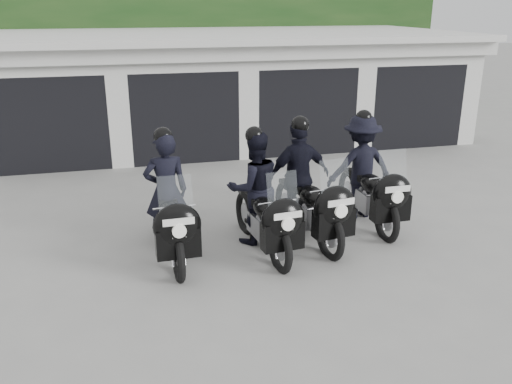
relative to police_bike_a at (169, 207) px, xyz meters
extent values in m
plane|color=gray|center=(0.90, -0.39, -0.81)|extent=(80.00, 80.00, 0.00)
cube|color=silver|center=(0.90, 8.11, 0.59)|extent=(16.00, 6.00, 2.80)
cube|color=silver|center=(0.90, 7.91, 2.07)|extent=(16.40, 6.80, 0.16)
cube|color=silver|center=(0.90, 4.86, 1.84)|extent=(16.40, 0.12, 0.40)
cube|color=black|center=(0.90, 5.09, -0.69)|extent=(16.00, 0.06, 0.24)
cube|color=black|center=(-2.20, 6.31, 0.29)|extent=(2.60, 2.60, 2.20)
cube|color=silver|center=(-2.20, 5.26, 1.69)|extent=(2.60, 0.50, 0.60)
cube|color=silver|center=(-0.65, 5.26, 0.59)|extent=(0.50, 0.50, 2.80)
cube|color=black|center=(0.90, 6.31, 0.29)|extent=(2.60, 2.60, 2.20)
cube|color=silver|center=(0.90, 5.26, 1.69)|extent=(2.60, 0.50, 0.60)
cube|color=silver|center=(2.45, 5.26, 0.59)|extent=(0.50, 0.50, 2.80)
cube|color=black|center=(4.00, 6.31, 0.29)|extent=(2.60, 2.60, 2.20)
cube|color=silver|center=(4.00, 5.26, 1.69)|extent=(2.60, 0.50, 0.60)
cube|color=silver|center=(5.55, 5.26, 0.59)|extent=(0.50, 0.50, 2.80)
cube|color=black|center=(7.10, 6.31, 0.29)|extent=(2.60, 2.60, 2.20)
cube|color=silver|center=(7.10, 5.26, 1.69)|extent=(2.60, 0.50, 0.60)
cube|color=silver|center=(8.65, 5.26, 0.59)|extent=(0.50, 0.50, 2.80)
cube|color=#153513|center=(0.90, 12.11, 1.34)|extent=(20.00, 2.00, 4.30)
cylinder|color=black|center=(3.90, 13.61, 0.84)|extent=(0.24, 0.24, 3.30)
cylinder|color=black|center=(8.40, 13.61, 0.84)|extent=(0.24, 0.24, 3.30)
torus|color=black|center=(0.03, -0.77, -0.47)|extent=(0.14, 0.79, 0.78)
torus|color=black|center=(-0.03, 0.77, -0.47)|extent=(0.14, 0.79, 0.78)
cube|color=#98989D|center=(0.00, 0.02, -0.40)|extent=(0.30, 0.60, 0.34)
cube|color=black|center=(0.00, 0.00, -0.57)|extent=(0.13, 1.40, 0.06)
ellipsoid|color=black|center=(0.01, -0.16, -0.03)|extent=(0.37, 0.63, 0.31)
cube|color=black|center=(-0.01, 0.30, -0.01)|extent=(0.30, 0.60, 0.11)
ellipsoid|color=black|center=(0.03, -0.86, 0.03)|extent=(0.69, 0.38, 0.64)
cube|color=black|center=(0.03, -0.86, -0.21)|extent=(0.63, 0.26, 0.43)
cube|color=#B2BFC6|center=(0.03, -0.83, 0.46)|extent=(0.48, 0.14, 0.55)
cylinder|color=silver|center=(0.02, -0.65, 0.23)|extent=(0.60, 0.05, 0.03)
cube|color=white|center=(0.03, -1.04, 0.16)|extent=(0.43, 0.03, 0.10)
cube|color=white|center=(0.03, -1.01, -0.03)|extent=(0.19, 0.02, 0.11)
imported|color=black|center=(-0.01, 0.32, 0.14)|extent=(0.70, 0.47, 1.89)
sphere|color=black|center=(-0.01, 0.32, 1.02)|extent=(0.29, 0.29, 0.29)
torus|color=black|center=(1.51, -0.88, -0.48)|extent=(0.20, 0.78, 0.77)
torus|color=black|center=(1.33, 0.63, -0.48)|extent=(0.20, 0.78, 0.77)
cube|color=#98989D|center=(1.42, -0.10, -0.40)|extent=(0.34, 0.61, 0.34)
cube|color=black|center=(1.42, -0.12, -0.57)|extent=(0.24, 1.37, 0.06)
ellipsoid|color=black|center=(1.44, -0.28, -0.05)|extent=(0.41, 0.64, 0.30)
cube|color=black|center=(1.39, 0.17, -0.03)|extent=(0.34, 0.61, 0.11)
ellipsoid|color=black|center=(1.52, -0.96, 0.02)|extent=(0.70, 0.42, 0.63)
cube|color=black|center=(1.52, -0.96, -0.23)|extent=(0.63, 0.30, 0.42)
cube|color=#B2BFC6|center=(1.51, -0.93, 0.44)|extent=(0.48, 0.17, 0.54)
cylinder|color=silver|center=(1.49, -0.75, 0.21)|extent=(0.59, 0.10, 0.03)
cube|color=white|center=(1.54, -1.14, 0.14)|extent=(0.42, 0.06, 0.09)
cube|color=white|center=(1.54, -1.11, -0.05)|extent=(0.19, 0.04, 0.11)
imported|color=black|center=(1.38, 0.19, 0.12)|extent=(0.97, 0.80, 1.85)
sphere|color=black|center=(1.38, 0.19, 0.99)|extent=(0.28, 0.28, 0.28)
torus|color=black|center=(2.38, -0.66, -0.47)|extent=(0.23, 0.81, 0.80)
torus|color=black|center=(2.16, 0.90, -0.47)|extent=(0.23, 0.81, 0.80)
cube|color=#98989D|center=(2.26, 0.14, -0.39)|extent=(0.37, 0.64, 0.35)
cube|color=black|center=(2.27, 0.12, -0.56)|extent=(0.29, 1.42, 0.07)
ellipsoid|color=black|center=(2.29, -0.04, -0.02)|extent=(0.44, 0.68, 0.32)
cube|color=black|center=(2.22, 0.43, 0.01)|extent=(0.37, 0.64, 0.11)
ellipsoid|color=black|center=(2.39, -0.75, 0.05)|extent=(0.74, 0.46, 0.66)
cube|color=black|center=(2.39, -0.75, -0.20)|extent=(0.66, 0.33, 0.44)
cube|color=#B2BFC6|center=(2.39, -0.72, 0.49)|extent=(0.50, 0.19, 0.56)
cylinder|color=silver|center=(2.36, -0.53, 0.25)|extent=(0.61, 0.12, 0.03)
cube|color=white|center=(2.42, -0.93, 0.18)|extent=(0.44, 0.08, 0.10)
cube|color=white|center=(2.41, -0.90, -0.02)|extent=(0.20, 0.04, 0.11)
imported|color=black|center=(2.22, 0.45, 0.16)|extent=(1.21, 0.79, 1.92)
sphere|color=black|center=(2.22, 0.45, 1.06)|extent=(0.30, 0.30, 0.30)
torus|color=black|center=(3.53, -0.27, -0.47)|extent=(0.13, 0.79, 0.79)
torus|color=black|center=(3.52, 1.28, -0.47)|extent=(0.13, 0.79, 0.79)
cube|color=#98989D|center=(3.52, 0.52, -0.40)|extent=(0.29, 0.60, 0.35)
cube|color=black|center=(3.52, 0.50, -0.57)|extent=(0.10, 1.40, 0.06)
ellipsoid|color=black|center=(3.53, 0.34, -0.03)|extent=(0.35, 0.62, 0.31)
cube|color=black|center=(3.52, 0.80, -0.01)|extent=(0.29, 0.60, 0.11)
ellipsoid|color=black|center=(3.53, -0.36, 0.04)|extent=(0.68, 0.36, 0.65)
cube|color=black|center=(3.53, -0.36, -0.21)|extent=(0.63, 0.24, 0.43)
cube|color=#B2BFC6|center=(3.53, -0.33, 0.47)|extent=(0.48, 0.13, 0.55)
cylinder|color=silver|center=(3.53, -0.14, 0.23)|extent=(0.60, 0.04, 0.03)
cube|color=white|center=(3.53, -0.54, 0.16)|extent=(0.43, 0.02, 0.10)
cube|color=white|center=(3.53, -0.51, -0.03)|extent=(0.19, 0.02, 0.11)
imported|color=black|center=(3.52, 0.83, 0.14)|extent=(1.23, 0.64, 1.89)
sphere|color=black|center=(3.52, 0.83, 1.03)|extent=(0.29, 0.29, 0.29)
camera|label=1|loc=(-0.59, -7.80, 2.94)|focal=38.00mm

